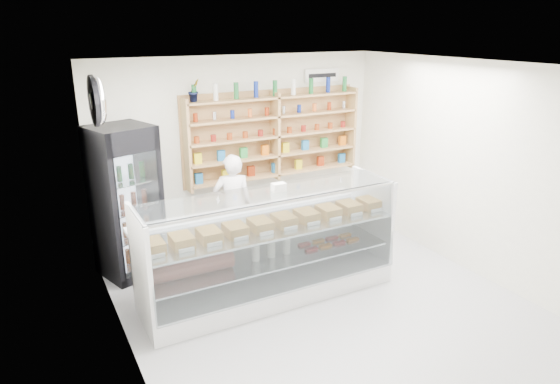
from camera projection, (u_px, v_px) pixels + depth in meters
room at (333, 197)px, 5.49m from camera, size 5.00×5.00×5.00m
display_counter at (269, 267)px, 6.14m from camera, size 3.13×0.93×1.36m
shop_worker at (233, 205)px, 7.12m from camera, size 0.63×0.49×1.51m
drinks_cooler at (126, 202)px, 6.50m from camera, size 0.90×0.89×2.01m
wall_shelving at (275, 136)px, 7.61m from camera, size 2.84×0.28×1.33m
potted_plant at (194, 90)px, 6.81m from camera, size 0.22×0.20×0.31m
security_mirror at (98, 101)px, 5.19m from camera, size 0.15×0.50×0.50m
wall_sign at (322, 75)px, 7.85m from camera, size 0.62×0.03×0.20m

